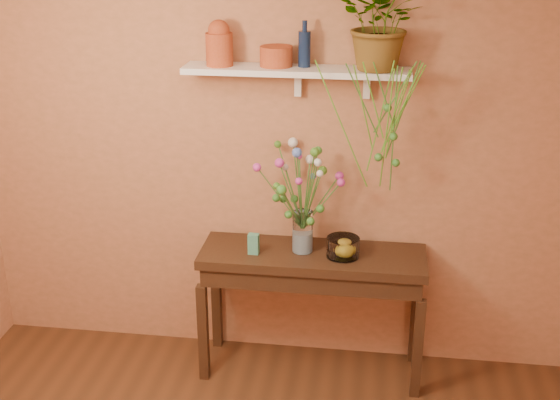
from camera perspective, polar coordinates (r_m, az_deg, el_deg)
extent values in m
cube|color=#BF7955|center=(4.48, 0.79, 3.30)|extent=(4.00, 0.04, 2.70)
cube|color=#352414|center=(4.45, 2.58, -4.47)|extent=(1.37, 0.44, 0.06)
cube|color=#352414|center=(4.48, 2.56, -5.48)|extent=(1.32, 0.41, 0.12)
cube|color=#352414|center=(4.61, -6.04, -10.31)|extent=(0.06, 0.06, 0.66)
cube|color=#352414|center=(4.51, 10.74, -11.41)|extent=(0.06, 0.06, 0.66)
cube|color=#352414|center=(4.93, -4.99, -7.99)|extent=(0.06, 0.06, 0.66)
cube|color=#352414|center=(4.83, 10.57, -8.95)|extent=(0.06, 0.06, 0.66)
cube|color=white|center=(4.20, 1.30, 10.11)|extent=(1.30, 0.24, 0.04)
cube|color=white|center=(4.31, 1.43, 9.16)|extent=(0.04, 0.05, 0.15)
cube|color=white|center=(4.29, 6.82, 8.94)|extent=(0.04, 0.05, 0.15)
cylinder|color=#A24127|center=(4.24, -4.78, 11.69)|extent=(0.20, 0.20, 0.19)
sphere|color=#A24127|center=(4.23, -4.82, 13.09)|extent=(0.12, 0.12, 0.12)
cylinder|color=#A24127|center=(4.22, -0.30, 11.21)|extent=(0.19, 0.19, 0.11)
cylinder|color=#0E1C39|center=(4.20, 1.93, 11.74)|extent=(0.09, 0.09, 0.20)
cylinder|color=#0E1C39|center=(4.18, 1.95, 13.50)|extent=(0.04, 0.04, 0.06)
imported|color=#377529|center=(4.12, 8.08, 13.63)|extent=(0.48, 0.42, 0.52)
cylinder|color=#377529|center=(4.12, 9.59, 6.89)|extent=(0.17, 0.04, 0.57)
cylinder|color=#51A028|center=(4.04, 7.34, 7.70)|extent=(0.14, 0.08, 0.44)
cylinder|color=#51A028|center=(4.06, 9.59, 7.16)|extent=(0.19, 0.06, 0.51)
cylinder|color=#377529|center=(4.07, 8.90, 5.34)|extent=(0.01, 0.19, 0.77)
cylinder|color=#51A028|center=(4.11, 7.86, 6.42)|extent=(0.13, 0.05, 0.65)
cylinder|color=#51A028|center=(4.05, 10.04, 7.78)|extent=(0.16, 0.19, 0.42)
cylinder|color=#377529|center=(4.02, 6.49, 7.67)|extent=(0.20, 0.15, 0.44)
cylinder|color=#51A028|center=(4.10, 4.88, 5.83)|extent=(0.32, 0.08, 0.74)
cylinder|color=#51A028|center=(4.01, 8.92, 6.61)|extent=(0.06, 0.22, 0.56)
cylinder|color=#377529|center=(4.09, 8.99, 7.92)|extent=(0.22, 0.06, 0.42)
cylinder|color=#51A028|center=(4.04, 6.57, 7.11)|extent=(0.12, 0.24, 0.53)
cylinder|color=#51A028|center=(4.03, 8.37, 5.35)|extent=(0.05, 0.28, 0.75)
cylinder|color=#377529|center=(4.05, 8.11, 8.26)|extent=(0.13, 0.11, 0.37)
cylinder|color=#51A028|center=(4.03, 9.38, 7.27)|extent=(0.11, 0.24, 0.48)
cylinder|color=#51A028|center=(3.99, 8.99, 6.72)|extent=(0.13, 0.29, 0.54)
sphere|color=#377529|center=(4.08, 8.44, 7.17)|extent=(0.05, 0.05, 0.05)
sphere|color=#377529|center=(4.11, 7.73, 3.34)|extent=(0.05, 0.05, 0.05)
sphere|color=#377529|center=(4.07, 8.88, 4.94)|extent=(0.05, 0.05, 0.05)
sphere|color=#377529|center=(4.17, 9.07, 2.90)|extent=(0.05, 0.05, 0.05)
cylinder|color=white|center=(4.40, 1.78, -2.48)|extent=(0.12, 0.12, 0.26)
cylinder|color=silver|center=(4.42, 1.77, -3.28)|extent=(0.11, 0.11, 0.12)
cylinder|color=#386B28|center=(4.29, 1.64, -0.36)|extent=(0.03, 0.08, 0.32)
sphere|color=#C7369F|center=(4.20, 1.49, 1.49)|extent=(0.04, 0.04, 0.04)
cylinder|color=#386B28|center=(4.21, 2.44, -0.11)|extent=(0.11, 0.21, 0.42)
sphere|color=silver|center=(4.03, 3.15, 2.08)|extent=(0.04, 0.04, 0.04)
cylinder|color=#386B28|center=(4.26, 2.25, 0.74)|extent=(0.08, 0.07, 0.50)
sphere|color=#478029|center=(4.14, 2.74, 3.77)|extent=(0.05, 0.05, 0.05)
cylinder|color=#386B28|center=(4.25, 2.37, 0.34)|extent=(0.10, 0.09, 0.45)
sphere|color=silver|center=(4.13, 2.99, 2.96)|extent=(0.05, 0.05, 0.05)
cylinder|color=#386B28|center=(4.31, 3.27, -0.41)|extent=(0.23, 0.02, 0.31)
sphere|color=#C7369F|center=(4.25, 4.81, 1.37)|extent=(0.05, 0.05, 0.05)
cylinder|color=#386B28|center=(4.35, 3.23, -0.13)|extent=(0.21, 0.08, 0.32)
sphere|color=#C7369F|center=(4.32, 4.68, 1.90)|extent=(0.05, 0.05, 0.05)
cylinder|color=#386B28|center=(4.34, 2.56, 0.07)|extent=(0.11, 0.07, 0.35)
sphere|color=#478029|center=(4.30, 3.35, 2.32)|extent=(0.06, 0.06, 0.06)
cylinder|color=#386B28|center=(4.32, 2.38, 0.84)|extent=(0.09, 0.07, 0.47)
sphere|color=#377529|center=(4.27, 2.99, 3.89)|extent=(0.05, 0.05, 0.05)
cylinder|color=#386B28|center=(4.36, 2.19, -0.13)|extent=(0.06, 0.09, 0.30)
sphere|color=#4A6BC8|center=(4.35, 2.59, 1.88)|extent=(0.04, 0.04, 0.04)
cylinder|color=#386B28|center=(4.40, 2.09, 0.54)|extent=(0.03, 0.19, 0.37)
sphere|color=silver|center=(4.42, 2.39, 3.20)|extent=(0.06, 0.06, 0.06)
cylinder|color=#386B28|center=(4.36, 1.64, 0.66)|extent=(0.05, 0.13, 0.41)
sphere|color=#C7369F|center=(4.35, 1.50, 3.47)|extent=(0.04, 0.04, 0.04)
cylinder|color=#386B28|center=(4.38, 1.40, 1.20)|extent=(0.09, 0.18, 0.48)
sphere|color=silver|center=(4.39, 1.02, 4.53)|extent=(0.06, 0.06, 0.06)
cylinder|color=#386B28|center=(4.37, 0.81, 1.13)|extent=(0.18, 0.16, 0.47)
sphere|color=#478029|center=(4.38, -0.18, 4.39)|extent=(0.05, 0.05, 0.05)
cylinder|color=#386B28|center=(4.35, 1.10, 0.22)|extent=(0.12, 0.07, 0.36)
sphere|color=silver|center=(4.32, 0.41, 2.60)|extent=(0.04, 0.04, 0.04)
cylinder|color=#386B28|center=(4.31, 0.88, 0.36)|extent=(0.15, 0.01, 0.40)
sphere|color=#C7369F|center=(4.25, -0.05, 2.92)|extent=(0.06, 0.06, 0.06)
cylinder|color=#386B28|center=(4.32, 0.01, 0.19)|extent=(0.28, 0.03, 0.38)
sphere|color=#C7369F|center=(4.26, -1.82, 2.58)|extent=(0.05, 0.05, 0.05)
cylinder|color=#386B28|center=(4.27, 0.79, -0.55)|extent=(0.14, 0.14, 0.31)
sphere|color=#478029|center=(4.17, -0.26, 1.11)|extent=(0.04, 0.04, 0.04)
cylinder|color=#386B28|center=(4.24, 0.98, -0.72)|extent=(0.10, 0.20, 0.31)
sphere|color=#377529|center=(4.10, 0.11, 0.79)|extent=(0.06, 0.06, 0.06)
cylinder|color=#386B28|center=(4.24, 1.57, 0.71)|extent=(0.03, 0.10, 0.50)
sphere|color=#4A6BC8|center=(4.12, 1.34, 3.74)|extent=(0.06, 0.06, 0.06)
sphere|color=#377529|center=(4.35, 1.13, 0.08)|extent=(0.05, 0.05, 0.05)
sphere|color=#377529|center=(4.22, 3.18, -0.69)|extent=(0.05, 0.05, 0.05)
sphere|color=#377529|center=(4.39, 0.24, 0.09)|extent=(0.05, 0.05, 0.05)
sphere|color=#377529|center=(4.26, 2.41, -1.69)|extent=(0.05, 0.05, 0.05)
sphere|color=#377529|center=(4.31, 0.66, -1.16)|extent=(0.05, 0.05, 0.05)
sphere|color=#377529|center=(4.30, -0.30, 0.16)|extent=(0.05, 0.05, 0.05)
cylinder|color=white|center=(4.37, 4.96, -3.71)|extent=(0.20, 0.20, 0.12)
cylinder|color=white|center=(4.40, 4.94, -4.34)|extent=(0.19, 0.19, 0.01)
sphere|color=yellow|center=(4.38, 5.08, -3.84)|extent=(0.08, 0.08, 0.08)
cube|color=teal|center=(4.39, -2.09, -3.46)|extent=(0.07, 0.05, 0.13)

